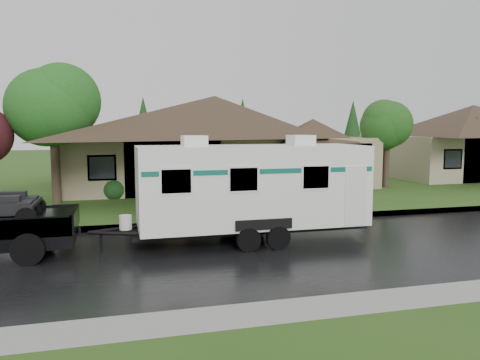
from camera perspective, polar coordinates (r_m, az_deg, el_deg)
ground at (r=16.30m, az=0.25°, el=-6.90°), size 140.00×140.00×0.00m
road at (r=14.44m, az=2.35°, el=-8.64°), size 140.00×8.00×0.01m
curb at (r=18.42m, az=-1.58°, el=-5.11°), size 140.00×0.50×0.15m
lawn at (r=30.82m, az=-7.05°, el=-0.50°), size 140.00×26.00×0.15m
house_main at (r=29.86m, az=-2.45°, el=6.09°), size 19.44×10.80×6.90m
house_neighbor at (r=39.72m, az=26.91°, el=5.09°), size 15.12×9.72×6.45m
tree_left_green at (r=23.89m, az=-21.82°, el=8.04°), size 3.90×3.90×6.45m
tree_right_green at (r=29.73m, az=17.54°, el=6.59°), size 3.36×3.36×5.56m
shrub_row at (r=25.56m, az=-0.86°, el=-0.57°), size 13.60×1.00×1.00m
travel_trailer at (r=15.34m, az=1.48°, el=-0.68°), size 7.82×2.75×3.51m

